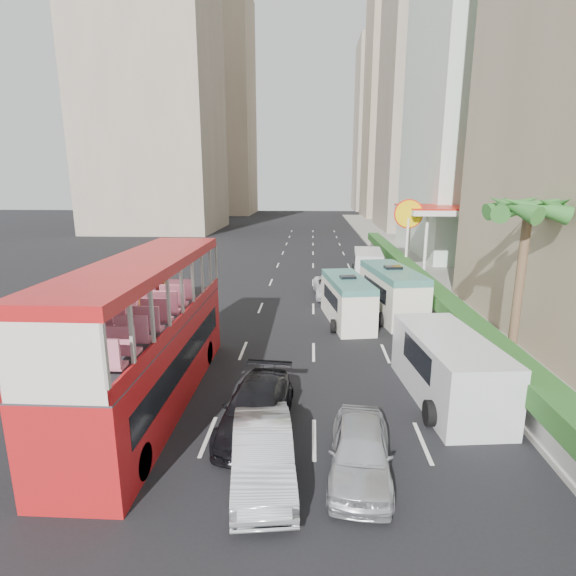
# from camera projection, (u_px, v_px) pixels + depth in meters

# --- Properties ---
(ground_plane) EXTENTS (200.00, 200.00, 0.00)m
(ground_plane) POSITION_uv_depth(u_px,v_px,m) (326.00, 407.00, 15.32)
(ground_plane) COLOR black
(ground_plane) RESTS_ON ground
(double_decker_bus) EXTENTS (2.50, 11.00, 5.06)m
(double_decker_bus) POSITION_uv_depth(u_px,v_px,m) (148.00, 334.00, 15.04)
(double_decker_bus) COLOR red
(double_decker_bus) RESTS_ON ground
(car_silver_lane_a) EXTENTS (2.06, 4.49, 1.43)m
(car_silver_lane_a) POSITION_uv_depth(u_px,v_px,m) (263.00, 477.00, 11.70)
(car_silver_lane_a) COLOR silver
(car_silver_lane_a) RESTS_ON ground
(car_silver_lane_b) EXTENTS (1.98, 4.11, 1.35)m
(car_silver_lane_b) POSITION_uv_depth(u_px,v_px,m) (359.00, 474.00, 11.83)
(car_silver_lane_b) COLOR silver
(car_silver_lane_b) RESTS_ON ground
(car_black) EXTENTS (2.32, 4.83, 1.36)m
(car_black) POSITION_uv_depth(u_px,v_px,m) (257.00, 428.00, 14.04)
(car_black) COLOR black
(car_black) RESTS_ON ground
(van_asset) EXTENTS (2.40, 4.77, 1.29)m
(van_asset) POSITION_uv_depth(u_px,v_px,m) (331.00, 296.00, 29.86)
(van_asset) COLOR silver
(van_asset) RESTS_ON ground
(minibus_near) EXTENTS (2.68, 5.71, 2.43)m
(minibus_near) POSITION_uv_depth(u_px,v_px,m) (347.00, 300.00, 24.23)
(minibus_near) COLOR silver
(minibus_near) RESTS_ON ground
(minibus_far) EXTENTS (3.04, 6.41, 2.73)m
(minibus_far) POSITION_uv_depth(u_px,v_px,m) (392.00, 292.00, 25.32)
(minibus_far) COLOR silver
(minibus_far) RESTS_ON ground
(panel_van_near) EXTENTS (2.89, 5.94, 2.29)m
(panel_van_near) POSITION_uv_depth(u_px,v_px,m) (448.00, 368.00, 15.65)
(panel_van_near) COLOR silver
(panel_van_near) RESTS_ON ground
(panel_van_far) EXTENTS (2.46, 5.33, 2.07)m
(panel_van_far) POSITION_uv_depth(u_px,v_px,m) (368.00, 264.00, 35.66)
(panel_van_far) COLOR silver
(panel_van_far) RESTS_ON ground
(sidewalk) EXTENTS (6.00, 120.00, 0.18)m
(sidewalk) POSITION_uv_depth(u_px,v_px,m) (421.00, 268.00, 39.10)
(sidewalk) COLOR #99968C
(sidewalk) RESTS_ON ground
(kerb_wall) EXTENTS (0.30, 44.00, 1.00)m
(kerb_wall) POSITION_uv_depth(u_px,v_px,m) (418.00, 291.00, 28.43)
(kerb_wall) COLOR silver
(kerb_wall) RESTS_ON sidewalk
(hedge) EXTENTS (1.10, 44.00, 0.70)m
(hedge) POSITION_uv_depth(u_px,v_px,m) (418.00, 278.00, 28.23)
(hedge) COLOR #2D6626
(hedge) RESTS_ON kerb_wall
(palm_tree) EXTENTS (0.36, 0.36, 6.40)m
(palm_tree) POSITION_uv_depth(u_px,v_px,m) (519.00, 287.00, 18.00)
(palm_tree) COLOR brown
(palm_tree) RESTS_ON sidewalk
(shell_station) EXTENTS (6.50, 8.00, 5.50)m
(shell_station) POSITION_uv_depth(u_px,v_px,m) (441.00, 240.00, 36.48)
(shell_station) COLOR silver
(shell_station) RESTS_ON ground
(tower_mid) EXTENTS (16.00, 16.00, 50.00)m
(tower_mid) POSITION_uv_depth(u_px,v_px,m) (442.00, 56.00, 64.82)
(tower_mid) COLOR tan
(tower_mid) RESTS_ON ground
(tower_far_a) EXTENTS (14.00, 14.00, 44.00)m
(tower_far_a) POSITION_uv_depth(u_px,v_px,m) (402.00, 105.00, 88.88)
(tower_far_a) COLOR tan
(tower_far_a) RESTS_ON ground
(tower_far_b) EXTENTS (14.00, 14.00, 40.00)m
(tower_far_b) POSITION_uv_depth(u_px,v_px,m) (384.00, 128.00, 110.70)
(tower_far_b) COLOR tan
(tower_far_b) RESTS_ON ground
(tower_left_a) EXTENTS (18.00, 18.00, 52.00)m
(tower_left_a) POSITION_uv_depth(u_px,v_px,m) (149.00, 47.00, 63.85)
(tower_left_a) COLOR tan
(tower_left_a) RESTS_ON ground
(tower_left_b) EXTENTS (16.00, 16.00, 46.00)m
(tower_left_b) POSITION_uv_depth(u_px,v_px,m) (216.00, 108.00, 98.43)
(tower_left_b) COLOR tan
(tower_left_b) RESTS_ON ground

